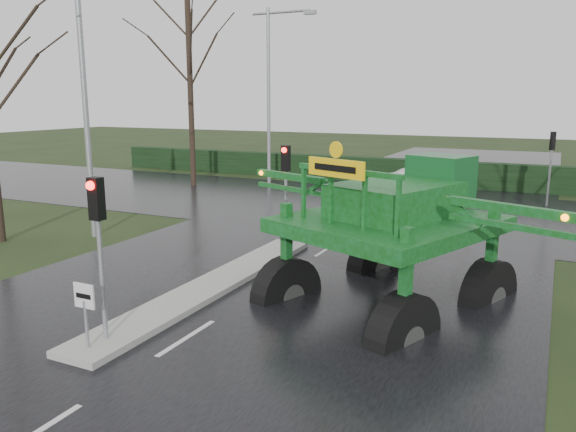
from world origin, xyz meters
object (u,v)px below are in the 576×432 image
at_px(traffic_signal_far, 552,152).
at_px(white_sedan, 424,193).
at_px(street_light_left_far, 273,81).
at_px(crop_sprayer, 293,203).
at_px(street_light_left_near, 89,71).
at_px(keep_left_sign, 85,305).
at_px(traffic_signal_mid, 286,174).
at_px(traffic_signal_near, 98,224).

bearing_deg(traffic_signal_far, white_sedan, -10.52).
bearing_deg(street_light_left_far, crop_sprayer, -61.21).
bearing_deg(street_light_left_near, street_light_left_far, 90.00).
relative_size(keep_left_sign, crop_sprayer, 0.16).
height_order(traffic_signal_mid, crop_sprayer, crop_sprayer).
relative_size(keep_left_sign, traffic_signal_mid, 0.38).
relative_size(traffic_signal_near, white_sedan, 0.86).
distance_m(traffic_signal_far, street_light_left_far, 15.08).
xyz_separation_m(street_light_left_near, crop_sprayer, (9.03, -2.43, -3.56)).
bearing_deg(traffic_signal_near, white_sedan, 85.57).
bearing_deg(keep_left_sign, traffic_signal_far, 70.07).
height_order(traffic_signal_far, white_sedan, traffic_signal_far).
bearing_deg(traffic_signal_near, crop_sprayer, 65.00).
relative_size(keep_left_sign, street_light_left_near, 0.14).
distance_m(keep_left_sign, traffic_signal_far, 22.93).
height_order(traffic_signal_mid, white_sedan, traffic_signal_mid).
height_order(traffic_signal_near, street_light_left_near, street_light_left_near).
relative_size(traffic_signal_far, street_light_left_far, 0.35).
xyz_separation_m(traffic_signal_far, crop_sprayer, (-5.67, -16.44, -0.16)).
height_order(traffic_signal_near, street_light_left_far, street_light_left_far).
relative_size(keep_left_sign, street_light_left_far, 0.14).
distance_m(crop_sprayer, white_sedan, 17.74).
bearing_deg(street_light_left_far, keep_left_sign, -72.22).
height_order(traffic_signal_near, traffic_signal_mid, same).
bearing_deg(white_sedan, street_light_left_far, 78.29).
height_order(keep_left_sign, street_light_left_far, street_light_left_far).
bearing_deg(street_light_left_near, crop_sprayer, -15.08).
bearing_deg(traffic_signal_near, street_light_left_near, 134.53).
xyz_separation_m(traffic_signal_mid, street_light_left_far, (-6.89, 12.51, 3.40)).
height_order(traffic_signal_far, crop_sprayer, crop_sprayer).
distance_m(traffic_signal_far, crop_sprayer, 17.39).
bearing_deg(crop_sprayer, white_sedan, 112.72).
bearing_deg(traffic_signal_mid, street_light_left_far, 118.86).
xyz_separation_m(traffic_signal_far, street_light_left_near, (-14.69, -14.01, 3.40)).
height_order(traffic_signal_mid, street_light_left_far, street_light_left_far).
distance_m(traffic_signal_mid, crop_sprayer, 4.47).
bearing_deg(white_sedan, keep_left_sign, 156.42).
distance_m(traffic_signal_near, crop_sprayer, 5.05).
distance_m(keep_left_sign, traffic_signal_mid, 9.12).
xyz_separation_m(traffic_signal_near, white_sedan, (1.72, 22.15, -2.59)).
xyz_separation_m(keep_left_sign, traffic_signal_near, (0.00, 0.49, 1.53)).
relative_size(street_light_left_far, crop_sprayer, 1.16).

